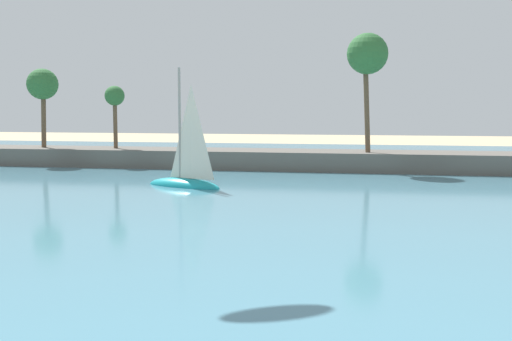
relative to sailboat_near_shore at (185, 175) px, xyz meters
name	(u,v)px	position (x,y,z in m)	size (l,w,h in m)	color
sea	(323,173)	(9.18, 11.65, -0.87)	(220.00, 85.88, 0.06)	teal
palm_headland	(306,151)	(7.25, 14.55, 0.82)	(117.87, 6.00, 12.55)	#605B54
sailboat_near_shore	(185,175)	(0.00, 0.00, 0.00)	(6.70, 4.18, 9.35)	teal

